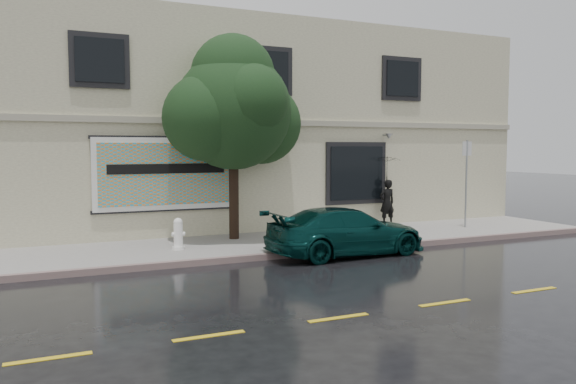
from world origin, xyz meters
name	(u,v)px	position (x,y,z in m)	size (l,w,h in m)	color
ground	(347,266)	(0.00, 0.00, 0.00)	(90.00, 90.00, 0.00)	black
sidewalk	(291,242)	(0.00, 3.25, 0.07)	(20.00, 3.50, 0.15)	#9B9793
curb	(318,252)	(0.00, 1.50, 0.07)	(20.00, 0.18, 0.16)	slate
road_marking	(445,303)	(0.00, -3.50, 0.01)	(19.00, 0.12, 0.01)	gold
building	(228,130)	(0.00, 9.00, 3.50)	(20.00, 8.12, 7.00)	beige
billboard	(167,174)	(-3.20, 4.92, 2.05)	(4.30, 0.16, 2.20)	white
car	(346,231)	(0.66, 1.20, 0.63)	(1.90, 4.31, 1.25)	#08302E
pedestrian	(387,203)	(4.23, 4.60, 0.94)	(0.57, 0.38, 1.57)	black
umbrella	(388,169)	(4.23, 4.60, 2.08)	(0.96, 0.96, 0.71)	black
street_tree	(233,112)	(-1.45, 4.09, 3.84)	(3.37, 3.37, 5.39)	black
fire_hydrant	(178,234)	(-3.35, 3.00, 0.55)	(0.34, 0.32, 0.83)	white
sign_pole	(466,176)	(6.39, 3.18, 1.87)	(0.36, 0.06, 2.91)	gray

